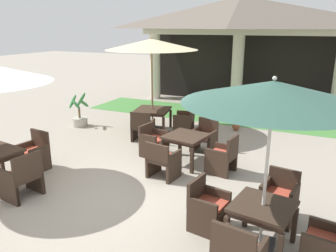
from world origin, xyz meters
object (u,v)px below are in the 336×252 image
object	(u,v)px
patio_chair_far_back_north	(205,137)
potted_palm_left_edge	(80,117)
patio_table_mid_right	(152,112)
patio_chair_far_back_west	(153,141)
patio_chair_mid_left_north	(279,198)
terracotta_urn	(236,125)
patio_chair_mid_left_east	(327,245)
patio_umbrella_mid_right	(152,45)
patio_chair_mid_right_south	(143,127)
patio_chair_near_foreground_east	(22,177)
patio_umbrella_mid_left	(273,94)
patio_chair_far_back_south	(163,160)
patio_table_far_back	(186,139)
patio_chair_far_back_east	(223,156)
patio_chair_near_foreground_north	(34,153)
patio_table_mid_left	(263,211)
patio_chair_mid_right_east	(185,120)
patio_chair_mid_left_west	(207,207)

from	to	relation	value
patio_chair_far_back_north	potted_palm_left_edge	world-z (taller)	potted_palm_left_edge
patio_table_mid_right	patio_chair_far_back_west	xyz separation A→B (m)	(1.01, -1.89, -0.23)
patio_chair_mid_left_north	terracotta_urn	distance (m)	5.18
patio_chair_mid_left_east	patio_chair_far_back_north	bearing A→B (deg)	48.31
patio_umbrella_mid_right	patio_chair_mid_right_south	size ratio (longest dim) A/B	3.24
patio_chair_near_foreground_east	patio_umbrella_mid_left	world-z (taller)	patio_umbrella_mid_left
patio_chair_mid_right_south	patio_chair_far_back_south	size ratio (longest dim) A/B	1.07
patio_chair_mid_left_north	potted_palm_left_edge	size ratio (longest dim) A/B	0.77
patio_chair_mid_left_north	terracotta_urn	world-z (taller)	patio_chair_mid_left_north
patio_chair_mid_left_north	patio_table_mid_right	xyz separation A→B (m)	(-4.35, 3.66, 0.20)
patio_table_far_back	patio_chair_far_back_north	xyz separation A→B (m)	(0.15, 0.97, -0.23)
patio_chair_mid_right_south	patio_chair_far_back_north	distance (m)	1.90
potted_palm_left_edge	patio_umbrella_mid_right	bearing A→B (deg)	13.64
patio_table_mid_right	patio_chair_far_back_east	size ratio (longest dim) A/B	1.36
patio_chair_near_foreground_north	patio_umbrella_mid_left	world-z (taller)	patio_umbrella_mid_left
patio_chair_far_back_west	patio_umbrella_mid_right	bearing A→B (deg)	-143.39
patio_table_mid_left	patio_umbrella_mid_right	bearing A→B (deg)	132.80
patio_chair_near_foreground_north	patio_table_mid_right	distance (m)	4.00
patio_table_far_back	patio_chair_far_back_west	size ratio (longest dim) A/B	1.29
patio_table_mid_left	patio_chair_mid_right_south	size ratio (longest dim) A/B	1.08
patio_table_far_back	terracotta_urn	world-z (taller)	patio_table_far_back
patio_umbrella_mid_right	patio_chair_far_back_north	distance (m)	3.28
patio_chair_mid_left_east	patio_chair_far_back_west	size ratio (longest dim) A/B	1.07
patio_chair_near_foreground_north	terracotta_urn	world-z (taller)	patio_chair_near_foreground_north
patio_table_mid_right	patio_umbrella_mid_left	bearing A→B (deg)	-47.20
patio_table_mid_right	patio_chair_near_foreground_north	bearing A→B (deg)	-105.64
patio_table_far_back	patio_umbrella_mid_right	bearing A→B (deg)	133.99
patio_chair_far_back_west	patio_chair_far_back_east	size ratio (longest dim) A/B	0.90
patio_table_mid_right	patio_chair_mid_right_south	xyz separation A→B (m)	(0.21, -1.03, -0.20)
patio_umbrella_mid_right	potted_palm_left_edge	xyz separation A→B (m)	(-2.43, -0.59, -2.36)
patio_chair_far_back_west	patio_table_far_back	bearing A→B (deg)	90.00
patio_chair_mid_left_north	patio_table_mid_right	distance (m)	5.69
patio_chair_near_foreground_east	patio_chair_mid_left_east	distance (m)	5.34
patio_chair_mid_left_east	patio_chair_mid_right_south	world-z (taller)	patio_chair_mid_right_south
patio_chair_mid_right_east	potted_palm_left_edge	size ratio (longest dim) A/B	0.80
patio_chair_mid_left_west	patio_chair_far_back_north	world-z (taller)	patio_chair_far_back_north
patio_chair_near_foreground_east	patio_chair_far_back_east	world-z (taller)	patio_chair_near_foreground_east
patio_chair_near_foreground_east	patio_table_far_back	xyz separation A→B (m)	(2.20, 2.90, 0.20)
patio_chair_mid_right_east	terracotta_urn	world-z (taller)	patio_chair_mid_right_east
patio_chair_mid_left_north	patio_chair_near_foreground_east	bearing A→B (deg)	24.30
patio_chair_far_back_north	patio_chair_far_back_east	bearing A→B (deg)	135.08
patio_chair_far_back_north	patio_chair_far_back_west	xyz separation A→B (m)	(-1.11, -0.82, -0.01)
patio_chair_near_foreground_east	patio_umbrella_mid_right	size ratio (longest dim) A/B	0.32
potted_palm_left_edge	patio_umbrella_mid_left	bearing A→B (deg)	-30.83
patio_chair_near_foreground_north	patio_chair_mid_left_west	size ratio (longest dim) A/B	1.06
patio_chair_near_foreground_east	patio_chair_mid_right_east	size ratio (longest dim) A/B	1.03
patio_chair_near_foreground_north	patio_chair_far_back_north	size ratio (longest dim) A/B	1.03
patio_chair_mid_left_west	terracotta_urn	size ratio (longest dim) A/B	1.95
patio_chair_far_back_west	patio_chair_far_back_south	xyz separation A→B (m)	(0.82, -1.11, 0.02)
patio_chair_near_foreground_north	patio_chair_far_back_north	xyz separation A→B (m)	(3.19, 2.77, -0.01)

